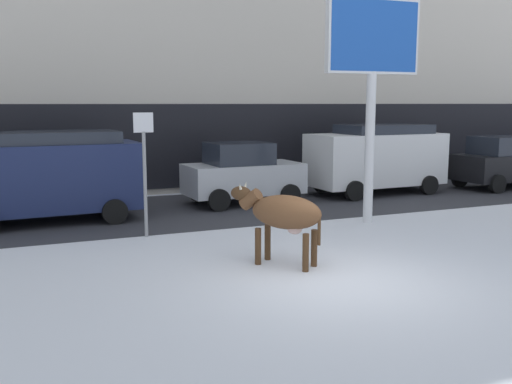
% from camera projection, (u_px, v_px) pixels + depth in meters
% --- Properties ---
extents(ground_plane, '(120.00, 120.00, 0.00)m').
position_uv_depth(ground_plane, '(341.00, 281.00, 9.85)').
color(ground_plane, white).
extents(road_strip, '(60.00, 5.60, 0.01)m').
position_uv_depth(road_strip, '(207.00, 208.00, 16.67)').
color(road_strip, '#333338').
rests_on(road_strip, ground).
extents(building_facade, '(44.00, 6.10, 13.00)m').
position_uv_depth(building_facade, '(154.00, 9.00, 21.27)').
color(building_facade, beige).
rests_on(building_facade, ground).
extents(cow_brown, '(1.51, 1.74, 1.54)m').
position_uv_depth(cow_brown, '(283.00, 213.00, 10.71)').
color(cow_brown, brown).
rests_on(cow_brown, ground).
extents(billboard, '(2.53, 0.31, 5.56)m').
position_uv_depth(billboard, '(373.00, 50.00, 14.10)').
color(billboard, silver).
rests_on(billboard, ground).
extents(car_navy_van, '(4.68, 2.28, 2.32)m').
position_uv_depth(car_navy_van, '(48.00, 174.00, 14.57)').
color(car_navy_van, '#19234C').
rests_on(car_navy_van, ground).
extents(car_silver_hatchback, '(3.57, 2.04, 1.86)m').
position_uv_depth(car_silver_hatchback, '(242.00, 173.00, 17.34)').
color(car_silver_hatchback, '#B7BABF').
rests_on(car_silver_hatchback, ground).
extents(car_white_van, '(4.68, 2.28, 2.32)m').
position_uv_depth(car_white_van, '(377.00, 157.00, 19.28)').
color(car_white_van, white).
rests_on(car_white_van, ground).
extents(car_black_hatchback, '(3.57, 2.04, 1.86)m').
position_uv_depth(car_black_hatchback, '(502.00, 162.00, 20.57)').
color(car_black_hatchback, black).
rests_on(car_black_hatchback, ground).
extents(pedestrian_by_cars, '(0.36, 0.24, 1.73)m').
position_uv_depth(pedestrian_by_cars, '(140.00, 168.00, 19.10)').
color(pedestrian_by_cars, '#282833').
rests_on(pedestrian_by_cars, ground).
extents(pedestrian_far_left, '(0.36, 0.24, 1.73)m').
position_uv_depth(pedestrian_far_left, '(389.00, 158.00, 22.89)').
color(pedestrian_far_left, '#282833').
rests_on(pedestrian_far_left, ground).
extents(street_sign, '(0.44, 0.08, 2.82)m').
position_uv_depth(street_sign, '(144.00, 164.00, 12.89)').
color(street_sign, gray).
rests_on(street_sign, ground).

